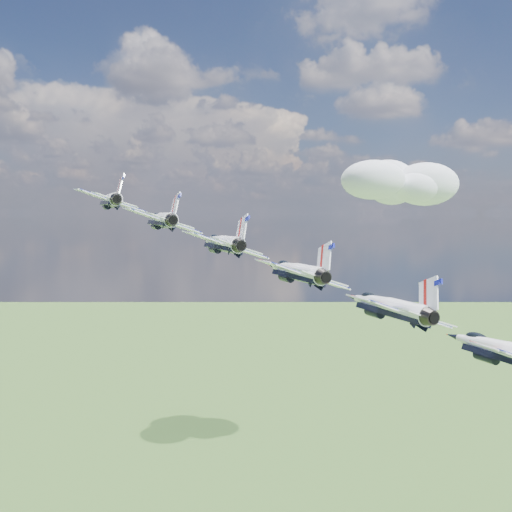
# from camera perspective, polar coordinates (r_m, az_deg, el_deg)

# --- Properties ---
(cloud_far) EXTENTS (59.76, 46.95, 23.48)m
(cloud_far) POSITION_cam_1_polar(r_m,az_deg,el_deg) (314.22, 13.63, 6.99)
(cloud_far) COLOR white
(jet_0) EXTENTS (16.97, 19.05, 7.85)m
(jet_0) POSITION_cam_1_polar(r_m,az_deg,el_deg) (92.15, -14.39, 5.43)
(jet_0) COLOR white
(jet_1) EXTENTS (16.97, 19.05, 7.85)m
(jet_1) POSITION_cam_1_polar(r_m,az_deg,el_deg) (82.91, -9.52, 3.62)
(jet_1) COLOR white
(jet_2) EXTENTS (16.97, 19.05, 7.85)m
(jet_2) POSITION_cam_1_polar(r_m,az_deg,el_deg) (74.51, -3.51, 1.34)
(jet_2) COLOR white
(jet_3) EXTENTS (16.97, 19.05, 7.85)m
(jet_3) POSITION_cam_1_polar(r_m,az_deg,el_deg) (67.28, 3.89, -1.49)
(jet_3) COLOR silver
(jet_4) EXTENTS (16.97, 19.05, 7.85)m
(jet_4) POSITION_cam_1_polar(r_m,az_deg,el_deg) (61.62, 12.88, -4.87)
(jet_4) COLOR white
(jet_5) EXTENTS (16.97, 19.05, 7.85)m
(jet_5) POSITION_cam_1_polar(r_m,az_deg,el_deg) (57.99, 23.44, -8.66)
(jet_5) COLOR white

